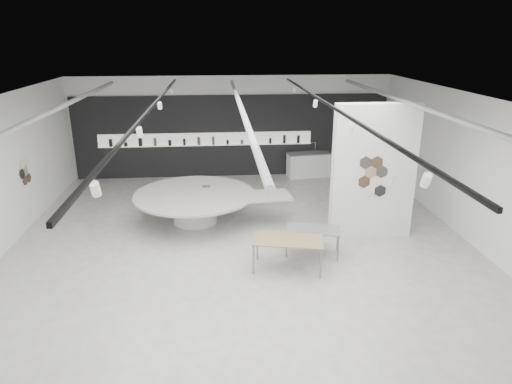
{
  "coord_description": "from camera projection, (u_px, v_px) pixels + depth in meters",
  "views": [
    {
      "loc": [
        -0.56,
        -10.18,
        5.23
      ],
      "look_at": [
        0.41,
        1.2,
        1.27
      ],
      "focal_mm": 32.0,
      "sensor_mm": 36.0,
      "label": 1
    }
  ],
  "objects": [
    {
      "name": "room",
      "position": [
        239.0,
        177.0,
        10.65
      ],
      "size": [
        12.02,
        14.02,
        3.82
      ],
      "color": "beige",
      "rests_on": "ground"
    },
    {
      "name": "back_wall_display",
      "position": [
        230.0,
        136.0,
        17.35
      ],
      "size": [
        11.8,
        0.27,
        3.1
      ],
      "color": "black",
      "rests_on": "ground"
    },
    {
      "name": "partition_column",
      "position": [
        374.0,
        172.0,
        11.97
      ],
      "size": [
        2.2,
        0.38,
        3.6
      ],
      "color": "white",
      "rests_on": "ground"
    },
    {
      "name": "display_island",
      "position": [
        197.0,
        203.0,
        13.23
      ],
      "size": [
        4.69,
        3.8,
        0.89
      ],
      "rotation": [
        0.0,
        0.0,
        0.09
      ],
      "color": "white",
      "rests_on": "ground"
    },
    {
      "name": "sample_table_wood",
      "position": [
        288.0,
        242.0,
        10.52
      ],
      "size": [
        1.74,
        1.12,
        0.75
      ],
      "rotation": [
        0.0,
        0.0,
        -0.21
      ],
      "color": "#93774C",
      "rests_on": "ground"
    },
    {
      "name": "sample_table_stone",
      "position": [
        313.0,
        231.0,
        11.28
      ],
      "size": [
        1.44,
        0.95,
        0.68
      ],
      "rotation": [
        0.0,
        0.0,
        -0.23
      ],
      "color": "slate",
      "rests_on": "ground"
    },
    {
      "name": "kitchen_counter",
      "position": [
        308.0,
        165.0,
        17.58
      ],
      "size": [
        1.71,
        0.85,
        1.3
      ],
      "rotation": [
        0.0,
        0.0,
        0.13
      ],
      "color": "white",
      "rests_on": "ground"
    }
  ]
}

